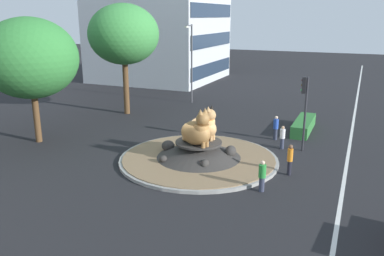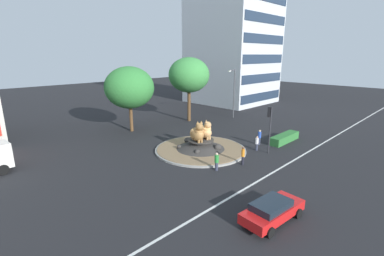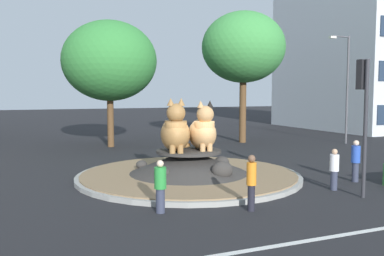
% 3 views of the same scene
% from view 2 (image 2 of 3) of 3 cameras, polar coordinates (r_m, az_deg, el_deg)
% --- Properties ---
extents(ground_plane, '(160.00, 160.00, 0.00)m').
position_cam_2_polar(ground_plane, '(29.50, 1.78, -4.68)').
color(ground_plane, black).
extents(lane_centreline, '(112.00, 0.20, 0.01)m').
position_cam_2_polar(lane_centreline, '(24.91, 16.22, -9.14)').
color(lane_centreline, silver).
rests_on(lane_centreline, ground).
extents(roundabout_island, '(9.75, 9.75, 1.24)m').
position_cam_2_polar(roundabout_island, '(29.36, 1.79, -3.80)').
color(roundabout_island, gray).
rests_on(roundabout_island, ground).
extents(cat_statue_tabby, '(1.84, 2.25, 2.28)m').
position_cam_2_polar(cat_statue_tabby, '(28.29, 1.13, -1.14)').
color(cat_statue_tabby, '#9E703D').
rests_on(cat_statue_tabby, roundabout_island).
extents(cat_statue_calico, '(1.70, 2.25, 2.16)m').
position_cam_2_polar(cat_statue_calico, '(29.27, 2.81, -0.69)').
color(cat_statue_calico, tan).
rests_on(cat_statue_calico, roundabout_island).
extents(traffic_light_mast, '(0.35, 0.46, 4.89)m').
position_cam_2_polar(traffic_light_mast, '(28.88, 15.91, 1.38)').
color(traffic_light_mast, '#2D2D33').
rests_on(traffic_light_mast, ground).
extents(office_tower, '(15.03, 15.29, 25.79)m').
position_cam_2_polar(office_tower, '(60.53, 8.55, 17.67)').
color(office_tower, silver).
rests_on(office_tower, ground).
extents(clipped_hedge_strip, '(5.05, 1.20, 0.90)m').
position_cam_2_polar(clipped_hedge_strip, '(33.98, 18.79, -2.02)').
color(clipped_hedge_strip, '#2D7033').
rests_on(clipped_hedge_strip, ground).
extents(broadleaf_tree_behind_island, '(6.39, 6.39, 8.58)m').
position_cam_2_polar(broadleaf_tree_behind_island, '(36.62, -12.98, 8.24)').
color(broadleaf_tree_behind_island, brown).
rests_on(broadleaf_tree_behind_island, ground).
extents(second_tree_near_tower, '(6.14, 6.14, 9.66)m').
position_cam_2_polar(second_tree_near_tower, '(41.53, -0.64, 11.00)').
color(second_tree_near_tower, brown).
rests_on(second_tree_near_tower, ground).
extents(streetlight_arm, '(1.92, 0.35, 7.78)m').
position_cam_2_polar(streetlight_arm, '(44.29, 8.68, 7.74)').
color(streetlight_arm, '#4C4C51').
rests_on(streetlight_arm, ground).
extents(pedestrian_blue_shirt, '(0.36, 0.36, 1.76)m').
position_cam_2_polar(pedestrian_blue_shirt, '(31.94, 13.93, -1.83)').
color(pedestrian_blue_shirt, '#33384C').
rests_on(pedestrian_blue_shirt, ground).
extents(pedestrian_green_shirt, '(0.37, 0.37, 1.66)m').
position_cam_2_polar(pedestrian_green_shirt, '(24.34, 5.17, -6.95)').
color(pedestrian_green_shirt, '#33384C').
rests_on(pedestrian_green_shirt, ground).
extents(pedestrian_orange_shirt, '(0.31, 0.31, 1.79)m').
position_cam_2_polar(pedestrian_orange_shirt, '(25.83, 10.62, -5.58)').
color(pedestrian_orange_shirt, black).
rests_on(pedestrian_orange_shirt, ground).
extents(pedestrian_white_shirt, '(0.35, 0.35, 1.59)m').
position_cam_2_polar(pedestrian_white_shirt, '(30.03, 13.42, -3.06)').
color(pedestrian_white_shirt, '#33384C').
rests_on(pedestrian_white_shirt, ground).
extents(sedan_on_far_lane, '(4.66, 2.30, 1.39)m').
position_cam_2_polar(sedan_on_far_lane, '(18.14, 16.46, -16.14)').
color(sedan_on_far_lane, red).
rests_on(sedan_on_far_lane, ground).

